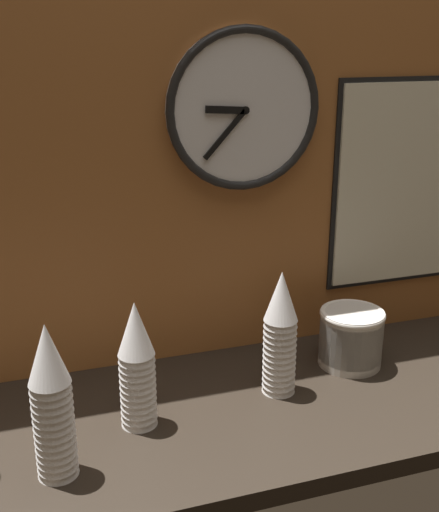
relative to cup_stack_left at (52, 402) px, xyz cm
name	(u,v)px	position (x,y,z in cm)	size (l,w,h in cm)	color
ground_plane	(257,408)	(43.38, 11.97, -16.98)	(160.00, 56.00, 4.00)	black
wall_tiled_back	(219,141)	(43.38, 38.47, 37.52)	(160.00, 3.00, 105.00)	#A3602D
cup_stack_left	(52,402)	(0.00, 0.00, 0.00)	(7.44, 7.44, 29.95)	white
cup_stack_center_right	(280,333)	(49.26, 14.05, -0.72)	(7.44, 7.44, 28.51)	white
cup_stack_center_left	(137,365)	(17.16, 11.06, -1.44)	(7.44, 7.44, 27.07)	white
bowl_stack_right	(351,336)	(70.49, 20.21, -7.70)	(15.47, 15.47, 13.94)	beige
wall_clock	(244,110)	(48.17, 35.43, 44.60)	(36.28, 2.70, 36.28)	white
menu_board	(419,183)	(96.60, 36.32, 24.42)	(49.02, 1.32, 53.12)	black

